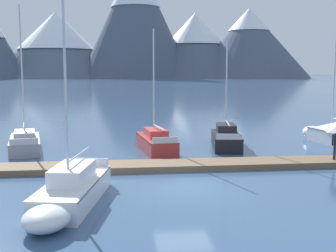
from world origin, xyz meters
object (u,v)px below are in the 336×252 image
(sailboat_mid_dock_starboard, at_px, (154,141))
(sailboat_far_berth, at_px, (225,137))
(sailboat_mid_dock_port, at_px, (70,192))
(sailboat_second_berth, at_px, (25,141))

(sailboat_mid_dock_starboard, relative_size, sailboat_far_berth, 1.09)
(sailboat_mid_dock_port, height_order, sailboat_far_berth, sailboat_mid_dock_port)
(sailboat_second_berth, xyz_separation_m, sailboat_far_berth, (13.38, -0.44, 0.08))
(sailboat_second_berth, relative_size, sailboat_mid_dock_starboard, 1.20)
(sailboat_second_berth, height_order, sailboat_mid_dock_port, sailboat_second_berth)
(sailboat_far_berth, bearing_deg, sailboat_mid_dock_port, -126.71)
(sailboat_second_berth, bearing_deg, sailboat_mid_dock_starboard, -8.62)
(sailboat_mid_dock_port, relative_size, sailboat_mid_dock_starboard, 1.11)
(sailboat_mid_dock_starboard, xyz_separation_m, sailboat_far_berth, (4.93, 0.84, 0.02))
(sailboat_second_berth, distance_m, sailboat_far_berth, 13.38)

